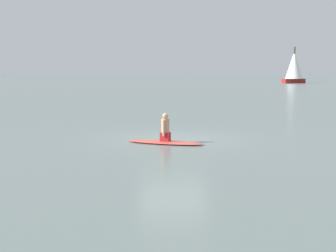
{
  "coord_description": "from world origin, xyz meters",
  "views": [
    {
      "loc": [
        1.2,
        17.27,
        2.59
      ],
      "look_at": [
        0.23,
        0.75,
        0.59
      ],
      "focal_mm": 50.71,
      "sensor_mm": 36.0,
      "label": 1
    }
  ],
  "objects": [
    {
      "name": "ground_plane",
      "position": [
        0.0,
        0.0,
        0.0
      ],
      "size": [
        400.0,
        400.0,
        0.0
      ],
      "primitive_type": "plane",
      "color": "slate"
    },
    {
      "name": "surfboard",
      "position": [
        0.33,
        0.92,
        0.04
      ],
      "size": [
        2.86,
        1.79,
        0.09
      ],
      "primitive_type": "ellipsoid",
      "rotation": [
        0.0,
        0.0,
        -0.4
      ],
      "color": "#D84C3F",
      "rests_on": "ground"
    },
    {
      "name": "sailboat_near_right",
      "position": [
        -27.29,
        -69.55,
        3.12
      ],
      "size": [
        4.62,
        3.92,
        6.64
      ],
      "rotation": [
        0.0,
        0.0,
        0.32
      ],
      "color": "maroon",
      "rests_on": "ground"
    },
    {
      "name": "person_paddler",
      "position": [
        0.33,
        0.92,
        0.53
      ],
      "size": [
        0.4,
        0.42,
        0.98
      ],
      "rotation": [
        0.0,
        0.0,
        -0.4
      ],
      "color": "#A51E23",
      "rests_on": "surfboard"
    }
  ]
}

